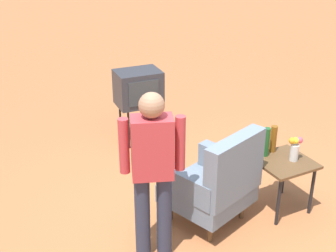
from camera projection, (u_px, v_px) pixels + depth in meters
The scene contains 8 objects.
ground_plane at pixel (202, 224), 4.84m from camera, with size 60.00×60.00×0.00m, color #B76B3D.
armchair at pixel (215, 181), 4.67m from camera, with size 0.97×0.99×1.06m.
side_table at pixel (284, 168), 4.90m from camera, with size 0.56×0.56×0.59m.
tv_on_stand at pixel (138, 88), 6.29m from camera, with size 0.63×0.49×1.03m.
person_standing at pixel (153, 168), 4.04m from camera, with size 0.54×0.33×1.64m.
bottle_tall_amber at pixel (273, 139), 4.99m from camera, with size 0.07×0.07×0.30m, color brown.
bottle_wine_green at pixel (266, 142), 4.90m from camera, with size 0.07×0.07×0.32m, color #1E5623.
flower_vase at pixel (295, 148), 4.81m from camera, with size 0.15×0.10×0.27m.
Camera 1 is at (2.13, 3.36, 2.97)m, focal length 49.60 mm.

